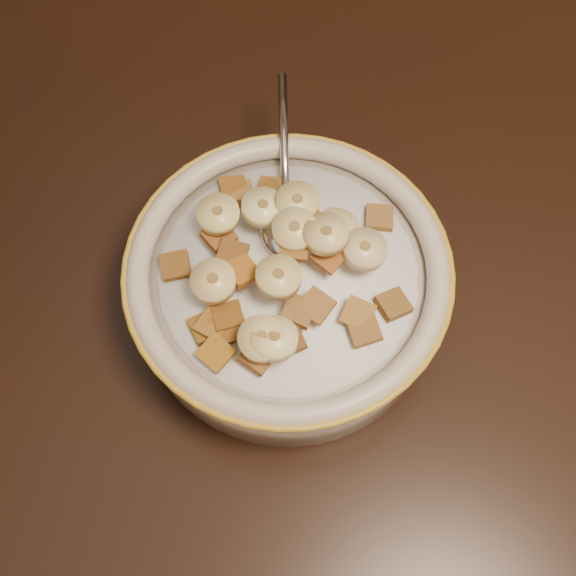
% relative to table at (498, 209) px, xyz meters
% --- Properties ---
extents(floor, '(4.00, 4.50, 0.10)m').
position_rel_table_xyz_m(floor, '(0.00, 0.00, -0.78)').
color(floor, '#422816').
rests_on(floor, ground).
extents(table, '(1.41, 0.92, 0.04)m').
position_rel_table_xyz_m(table, '(0.00, 0.00, 0.00)').
color(table, black).
rests_on(table, floor).
extents(chair, '(0.47, 0.47, 0.87)m').
position_rel_table_xyz_m(chair, '(-0.04, 0.48, -0.30)').
color(chair, black).
rests_on(chair, floor).
extents(cereal_bowl, '(0.22, 0.22, 0.05)m').
position_rel_table_xyz_m(cereal_bowl, '(-0.16, -0.14, 0.05)').
color(cereal_bowl, '#B8A792').
rests_on(cereal_bowl, table).
extents(milk, '(0.19, 0.19, 0.00)m').
position_rel_table_xyz_m(milk, '(-0.16, -0.14, 0.07)').
color(milk, white).
rests_on(milk, cereal_bowl).
extents(spoon, '(0.05, 0.06, 0.01)m').
position_rel_table_xyz_m(spoon, '(-0.17, -0.10, 0.08)').
color(spoon, '#BCBDBF').
rests_on(spoon, cereal_bowl).
extents(cereal_square_0, '(0.03, 0.03, 0.01)m').
position_rel_table_xyz_m(cereal_square_0, '(-0.21, -0.12, 0.08)').
color(cereal_square_0, brown).
rests_on(cereal_square_0, milk).
extents(cereal_square_1, '(0.02, 0.02, 0.01)m').
position_rel_table_xyz_m(cereal_square_1, '(-0.10, -0.08, 0.08)').
color(cereal_square_1, brown).
rests_on(cereal_square_1, milk).
extents(cereal_square_2, '(0.03, 0.03, 0.01)m').
position_rel_table_xyz_m(cereal_square_2, '(-0.20, -0.19, 0.08)').
color(cereal_square_2, brown).
rests_on(cereal_square_2, milk).
extents(cereal_square_3, '(0.02, 0.02, 0.01)m').
position_rel_table_xyz_m(cereal_square_3, '(-0.18, -0.08, 0.08)').
color(cereal_square_3, brown).
rests_on(cereal_square_3, milk).
extents(cereal_square_4, '(0.03, 0.03, 0.01)m').
position_rel_table_xyz_m(cereal_square_4, '(-0.13, -0.17, 0.09)').
color(cereal_square_4, brown).
rests_on(cereal_square_4, milk).
extents(cereal_square_5, '(0.03, 0.03, 0.01)m').
position_rel_table_xyz_m(cereal_square_5, '(-0.21, -0.08, 0.08)').
color(cereal_square_5, olive).
rests_on(cereal_square_5, milk).
extents(cereal_square_6, '(0.03, 0.03, 0.01)m').
position_rel_table_xyz_m(cereal_square_6, '(-0.16, -0.21, 0.08)').
color(cereal_square_6, brown).
rests_on(cereal_square_6, milk).
extents(cereal_square_7, '(0.03, 0.03, 0.01)m').
position_rel_table_xyz_m(cereal_square_7, '(-0.19, -0.21, 0.08)').
color(cereal_square_7, '#9D6619').
rests_on(cereal_square_7, milk).
extents(cereal_square_8, '(0.03, 0.03, 0.01)m').
position_rel_table_xyz_m(cereal_square_8, '(-0.18, -0.08, 0.08)').
color(cereal_square_8, brown).
rests_on(cereal_square_8, milk).
extents(cereal_square_9, '(0.02, 0.02, 0.01)m').
position_rel_table_xyz_m(cereal_square_9, '(-0.20, -0.14, 0.09)').
color(cereal_square_9, brown).
rests_on(cereal_square_9, milk).
extents(cereal_square_10, '(0.03, 0.03, 0.01)m').
position_rel_table_xyz_m(cereal_square_10, '(-0.14, -0.19, 0.08)').
color(cereal_square_10, brown).
rests_on(cereal_square_10, milk).
extents(cereal_square_11, '(0.03, 0.03, 0.01)m').
position_rel_table_xyz_m(cereal_square_11, '(-0.19, -0.15, 0.09)').
color(cereal_square_11, '#8F5D17').
rests_on(cereal_square_11, milk).
extents(cereal_square_12, '(0.03, 0.03, 0.01)m').
position_rel_table_xyz_m(cereal_square_12, '(-0.20, -0.19, 0.08)').
color(cereal_square_12, brown).
rests_on(cereal_square_12, milk).
extents(cereal_square_13, '(0.03, 0.03, 0.01)m').
position_rel_table_xyz_m(cereal_square_13, '(-0.19, -0.19, 0.08)').
color(cereal_square_13, brown).
rests_on(cereal_square_13, milk).
extents(cereal_square_14, '(0.03, 0.03, 0.01)m').
position_rel_table_xyz_m(cereal_square_14, '(-0.18, -0.08, 0.08)').
color(cereal_square_14, brown).
rests_on(cereal_square_14, milk).
extents(cereal_square_15, '(0.03, 0.03, 0.01)m').
position_rel_table_xyz_m(cereal_square_15, '(-0.21, -0.08, 0.08)').
color(cereal_square_15, '#613A10').
rests_on(cereal_square_15, milk).
extents(cereal_square_16, '(0.02, 0.02, 0.01)m').
position_rel_table_xyz_m(cereal_square_16, '(-0.19, -0.15, 0.09)').
color(cereal_square_16, brown).
rests_on(cereal_square_16, milk).
extents(cereal_square_17, '(0.03, 0.03, 0.01)m').
position_rel_table_xyz_m(cereal_square_17, '(-0.15, -0.10, 0.09)').
color(cereal_square_17, olive).
rests_on(cereal_square_17, milk).
extents(cereal_square_18, '(0.02, 0.02, 0.01)m').
position_rel_table_xyz_m(cereal_square_18, '(-0.14, -0.17, 0.09)').
color(cereal_square_18, brown).
rests_on(cereal_square_18, milk).
extents(cereal_square_19, '(0.03, 0.03, 0.01)m').
position_rel_table_xyz_m(cereal_square_19, '(-0.13, -0.13, 0.09)').
color(cereal_square_19, brown).
rests_on(cereal_square_19, milk).
extents(cereal_square_20, '(0.03, 0.03, 0.01)m').
position_rel_table_xyz_m(cereal_square_20, '(-0.08, -0.15, 0.08)').
color(cereal_square_20, brown).
rests_on(cereal_square_20, milk).
extents(cereal_square_21, '(0.03, 0.03, 0.01)m').
position_rel_table_xyz_m(cereal_square_21, '(-0.10, -0.17, 0.08)').
color(cereal_square_21, brown).
rests_on(cereal_square_21, milk).
extents(cereal_square_22, '(0.03, 0.03, 0.01)m').
position_rel_table_xyz_m(cereal_square_22, '(-0.24, -0.15, 0.08)').
color(cereal_square_22, brown).
rests_on(cereal_square_22, milk).
extents(cereal_square_23, '(0.02, 0.02, 0.01)m').
position_rel_table_xyz_m(cereal_square_23, '(-0.15, -0.13, 0.10)').
color(cereal_square_23, brown).
rests_on(cereal_square_23, milk).
extents(cereal_square_24, '(0.02, 0.02, 0.01)m').
position_rel_table_xyz_m(cereal_square_24, '(-0.10, -0.16, 0.08)').
color(cereal_square_24, olive).
rests_on(cereal_square_24, milk).
extents(cereal_square_25, '(0.03, 0.03, 0.01)m').
position_rel_table_xyz_m(cereal_square_25, '(-0.19, -0.18, 0.08)').
color(cereal_square_25, brown).
rests_on(cereal_square_25, milk).
extents(banana_slice_0, '(0.04, 0.04, 0.01)m').
position_rel_table_xyz_m(banana_slice_0, '(-0.18, -0.10, 0.10)').
color(banana_slice_0, '#F1E794').
rests_on(banana_slice_0, milk).
extents(banana_slice_1, '(0.04, 0.04, 0.01)m').
position_rel_table_xyz_m(banana_slice_1, '(-0.16, -0.09, 0.10)').
color(banana_slice_1, '#E2D179').
rests_on(banana_slice_1, milk).
extents(banana_slice_2, '(0.04, 0.04, 0.01)m').
position_rel_table_xyz_m(banana_slice_2, '(-0.16, -0.20, 0.10)').
color(banana_slice_2, '#FFE397').
rests_on(banana_slice_2, milk).
extents(banana_slice_3, '(0.04, 0.04, 0.01)m').
position_rel_table_xyz_m(banana_slice_3, '(-0.16, -0.16, 0.10)').
color(banana_slice_3, '#EDDC79').
rests_on(banana_slice_3, milk).
extents(banana_slice_4, '(0.04, 0.04, 0.01)m').
position_rel_table_xyz_m(banana_slice_4, '(-0.21, -0.11, 0.09)').
color(banana_slice_4, '#F3D887').
rests_on(banana_slice_4, milk).
extents(banana_slice_5, '(0.03, 0.03, 0.01)m').
position_rel_table_xyz_m(banana_slice_5, '(-0.13, -0.12, 0.11)').
color(banana_slice_5, '#CFBA77').
rests_on(banana_slice_5, milk).
extents(banana_slice_6, '(0.03, 0.03, 0.01)m').
position_rel_table_xyz_m(banana_slice_6, '(-0.16, -0.12, 0.10)').
color(banana_slice_6, '#F2E68A').
rests_on(banana_slice_6, milk).
extents(banana_slice_7, '(0.03, 0.03, 0.01)m').
position_rel_table_xyz_m(banana_slice_7, '(-0.20, -0.17, 0.10)').
color(banana_slice_7, '#EFD07C').
rests_on(banana_slice_7, milk).
extents(banana_slice_8, '(0.04, 0.04, 0.02)m').
position_rel_table_xyz_m(banana_slice_8, '(-0.15, -0.20, 0.10)').
color(banana_slice_8, '#FDEF98').
rests_on(banana_slice_8, milk).
extents(banana_slice_9, '(0.04, 0.04, 0.01)m').
position_rel_table_xyz_m(banana_slice_9, '(-0.13, -0.11, 0.10)').
color(banana_slice_9, '#F9E494').
rests_on(banana_slice_9, milk).
extents(banana_slice_10, '(0.04, 0.04, 0.01)m').
position_rel_table_xyz_m(banana_slice_10, '(-0.11, -0.12, 0.10)').
color(banana_slice_10, beige).
rests_on(banana_slice_10, milk).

